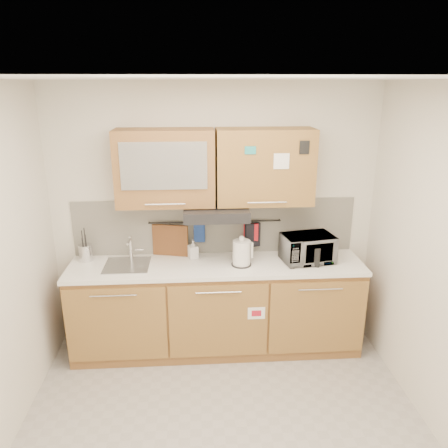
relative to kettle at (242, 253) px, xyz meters
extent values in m
plane|color=#9E9993|center=(-0.24, -1.15, -1.04)|extent=(3.20, 3.20, 0.00)
plane|color=white|center=(-0.24, -1.15, 1.56)|extent=(3.20, 3.20, 0.00)
plane|color=silver|center=(-0.24, 0.35, 0.26)|extent=(3.20, 0.00, 3.20)
cube|color=olive|center=(-0.24, 0.05, -0.60)|extent=(2.80, 0.60, 0.88)
cube|color=black|center=(-0.24, 0.05, -0.99)|extent=(2.80, 0.54, 0.10)
cube|color=olive|center=(-1.17, -0.26, -0.57)|extent=(0.91, 0.02, 0.74)
cylinder|color=silver|center=(-1.17, -0.28, -0.26)|extent=(0.41, 0.01, 0.01)
cube|color=olive|center=(-0.24, -0.26, -0.57)|extent=(0.91, 0.02, 0.74)
cylinder|color=silver|center=(-0.24, -0.28, -0.26)|extent=(0.41, 0.01, 0.01)
cube|color=olive|center=(0.70, -0.26, -0.57)|extent=(0.91, 0.02, 0.74)
cylinder|color=silver|center=(0.70, -0.28, -0.26)|extent=(0.41, 0.01, 0.01)
cube|color=white|center=(-0.24, 0.04, -0.14)|extent=(2.82, 0.62, 0.04)
cube|color=silver|center=(-0.24, 0.34, 0.16)|extent=(2.80, 0.02, 0.56)
cube|color=olive|center=(-0.70, 0.18, 0.79)|extent=(0.90, 0.35, 0.70)
cube|color=silver|center=(-0.70, -0.01, 0.84)|extent=(0.76, 0.02, 0.42)
cube|color=olive|center=(0.22, 0.18, 0.79)|extent=(0.90, 0.35, 0.70)
cube|color=white|center=(0.34, 0.00, 0.87)|extent=(0.14, 0.00, 0.14)
cube|color=black|center=(-0.24, 0.10, 0.38)|extent=(0.60, 0.46, 0.10)
cube|color=silver|center=(-1.09, 0.05, -0.12)|extent=(0.42, 0.40, 0.03)
cylinder|color=silver|center=(-1.07, 0.21, 0.00)|extent=(0.03, 0.03, 0.24)
cylinder|color=silver|center=(-1.07, 0.13, 0.10)|extent=(0.02, 0.18, 0.02)
cylinder|color=black|center=(-0.24, 0.30, 0.22)|extent=(1.30, 0.02, 0.02)
cylinder|color=silver|center=(-1.50, 0.21, -0.04)|extent=(0.15, 0.15, 0.16)
cylinder|color=black|center=(-1.52, 0.22, 0.04)|extent=(0.01, 0.01, 0.31)
cylinder|color=black|center=(-1.48, 0.19, 0.02)|extent=(0.01, 0.01, 0.27)
cylinder|color=black|center=(-1.50, 0.23, 0.05)|extent=(0.01, 0.01, 0.33)
cylinder|color=black|center=(-1.52, 0.19, 0.00)|extent=(0.01, 0.01, 0.24)
cylinder|color=silver|center=(0.00, 0.00, 0.00)|extent=(0.22, 0.22, 0.25)
sphere|color=silver|center=(0.00, 0.00, 0.15)|extent=(0.06, 0.06, 0.06)
cube|color=silver|center=(0.10, 0.04, 0.02)|extent=(0.03, 0.04, 0.16)
cylinder|color=black|center=(0.00, 0.00, -0.11)|extent=(0.19, 0.19, 0.01)
cube|color=black|center=(0.63, -0.01, -0.02)|extent=(0.28, 0.23, 0.19)
cube|color=black|center=(0.59, 0.01, 0.06)|extent=(0.11, 0.13, 0.01)
cube|color=black|center=(0.67, -0.02, 0.06)|extent=(0.11, 0.13, 0.01)
imported|color=#999999|center=(0.64, 0.05, 0.01)|extent=(0.53, 0.40, 0.27)
imported|color=#999999|center=(-0.46, 0.20, -0.02)|extent=(0.11, 0.11, 0.19)
cube|color=brown|center=(-0.68, 0.29, -0.02)|extent=(0.36, 0.11, 0.45)
cube|color=navy|center=(-0.39, 0.29, 0.11)|extent=(0.11, 0.04, 0.18)
cube|color=black|center=(0.14, 0.29, 0.08)|extent=(0.16, 0.08, 0.24)
cube|color=red|center=(0.12, 0.29, 0.11)|extent=(0.15, 0.06, 0.18)
camera|label=1|loc=(-0.42, -3.81, 1.54)|focal=35.00mm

